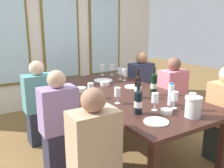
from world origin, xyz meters
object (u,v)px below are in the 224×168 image
object	(u,v)px
water_bottle	(171,95)
wine_glass_8	(124,72)
white_plate_2	(133,87)
seated_person_4	(59,124)
white_plate_1	(156,122)
tasting_bowl_0	(81,90)
metal_pitcher	(193,107)
wine_bottle_2	(154,84)
wine_bottle_1	(138,102)
tasting_bowl_2	(166,112)
wine_glass_1	(192,99)
seated_person_2	(94,159)
wine_glass_2	(175,97)
dining_table	(124,98)
wine_glass_0	(117,93)
wine_glass_5	(91,88)
seated_person_5	(172,98)
wine_glass_3	(120,72)
wine_glass_7	(112,68)
tasting_bowl_1	(105,83)
seated_person_3	(223,116)
seated_person_0	(39,105)
wine_glass_6	(102,68)
wine_bottle_0	(138,87)
wine_glass_4	(155,99)
seated_person_1	(141,87)
white_plate_0	(103,80)

from	to	relation	value
water_bottle	wine_glass_8	size ratio (longest dim) A/B	1.38
white_plate_2	seated_person_4	world-z (taller)	seated_person_4
white_plate_1	seated_person_4	bearing A→B (deg)	122.89
tasting_bowl_0	metal_pitcher	bearing A→B (deg)	-68.64
wine_bottle_2	wine_glass_8	xyz separation A→B (m)	(0.12, 0.79, -0.01)
wine_bottle_1	tasting_bowl_2	distance (m)	0.28
wine_bottle_1	wine_glass_1	world-z (taller)	wine_bottle_1
white_plate_2	seated_person_2	world-z (taller)	seated_person_2
wine_glass_1	seated_person_4	bearing A→B (deg)	142.05
wine_glass_2	dining_table	bearing A→B (deg)	98.45
white_plate_2	wine_glass_1	size ratio (longest dim) A/B	1.31
wine_glass_0	wine_glass_5	size ratio (longest dim) A/B	1.00
seated_person_5	wine_glass_1	bearing A→B (deg)	-126.02
wine_glass_3	wine_glass_7	xyz separation A→B (m)	(0.06, 0.33, 0.00)
tasting_bowl_1	wine_glass_2	bearing A→B (deg)	-83.95
metal_pitcher	seated_person_3	size ratio (longest dim) A/B	0.17
metal_pitcher	wine_glass_1	distance (m)	0.18
seated_person_2	water_bottle	bearing A→B (deg)	10.91
water_bottle	seated_person_3	world-z (taller)	seated_person_3
seated_person_0	wine_glass_6	bearing A→B (deg)	15.81
tasting_bowl_1	water_bottle	bearing A→B (deg)	-81.23
tasting_bowl_2	wine_glass_2	world-z (taller)	wine_glass_2
dining_table	wine_bottle_0	size ratio (longest dim) A/B	6.93
wine_glass_4	wine_glass_8	size ratio (longest dim) A/B	1.00
tasting_bowl_2	seated_person_0	world-z (taller)	seated_person_0
seated_person_5	wine_bottle_1	bearing A→B (deg)	-149.42
wine_glass_2	wine_bottle_1	bearing A→B (deg)	169.69
tasting_bowl_0	water_bottle	bearing A→B (deg)	-58.99
seated_person_1	seated_person_0	bearing A→B (deg)	-179.35
wine_glass_0	seated_person_0	xyz separation A→B (m)	(-0.56, 1.02, -0.33)
metal_pitcher	wine_glass_0	xyz separation A→B (m)	(-0.37, 0.68, 0.02)
white_plate_2	tasting_bowl_0	size ratio (longest dim) A/B	1.69
metal_pitcher	wine_glass_8	size ratio (longest dim) A/B	1.09
wine_bottle_1	tasting_bowl_2	size ratio (longest dim) A/B	2.79
wine_bottle_2	seated_person_1	size ratio (longest dim) A/B	0.30
wine_glass_0	wine_glass_4	distance (m)	0.41
wine_glass_3	wine_glass_8	distance (m)	0.10
white_plate_1	wine_glass_2	size ratio (longest dim) A/B	1.25
seated_person_3	seated_person_4	size ratio (longest dim) A/B	1.00
wine_bottle_1	wine_glass_4	xyz separation A→B (m)	(0.20, -0.01, -0.00)
white_plate_0	wine_glass_4	size ratio (longest dim) A/B	1.58
wine_glass_0	water_bottle	bearing A→B (deg)	-37.19
wine_glass_6	wine_glass_8	world-z (taller)	same
wine_glass_7	white_plate_2	bearing A→B (deg)	-101.83
wine_bottle_0	wine_glass_5	xyz separation A→B (m)	(-0.46, 0.27, -0.01)
water_bottle	wine_bottle_1	bearing A→B (deg)	-177.62
wine_bottle_0	wine_glass_8	distance (m)	0.87
seated_person_5	dining_table	bearing A→B (deg)	-178.20
white_plate_1	seated_person_3	world-z (taller)	seated_person_3
dining_table	wine_glass_2	world-z (taller)	wine_glass_2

